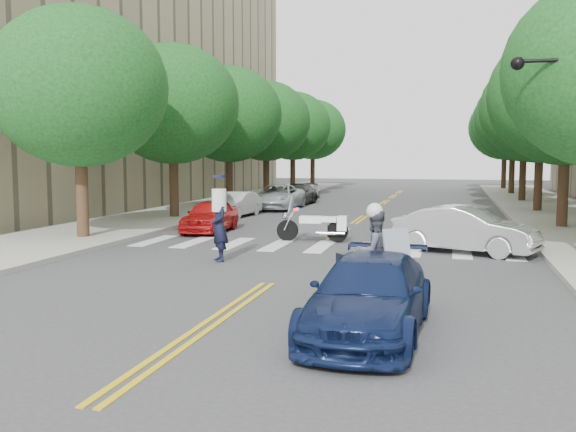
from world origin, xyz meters
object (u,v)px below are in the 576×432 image
(motorcycle_parked, at_px, (319,226))
(sedan_blue, at_px, (369,296))
(convertible, at_px, (465,230))
(officer_standing, at_px, (219,227))
(motorcycle_police, at_px, (372,259))

(motorcycle_parked, bearing_deg, sedan_blue, -168.26)
(motorcycle_parked, xyz_separation_m, convertible, (5.07, -1.46, 0.16))
(motorcycle_parked, relative_size, sedan_blue, 0.56)
(officer_standing, relative_size, sedan_blue, 0.44)
(officer_standing, height_order, sedan_blue, officer_standing)
(motorcycle_parked, distance_m, officer_standing, 5.33)
(motorcycle_police, xyz_separation_m, convertible, (2.02, 7.80, -0.20))
(motorcycle_parked, height_order, sedan_blue, motorcycle_parked)
(motorcycle_parked, relative_size, convertible, 0.58)
(convertible, bearing_deg, motorcycle_parked, 94.14)
(officer_standing, bearing_deg, sedan_blue, 3.25)
(motorcycle_police, xyz_separation_m, sedan_blue, (0.23, -2.30, -0.27))
(motorcycle_parked, height_order, officer_standing, officer_standing)
(motorcycle_police, height_order, sedan_blue, motorcycle_police)
(motorcycle_police, bearing_deg, sedan_blue, 57.11)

